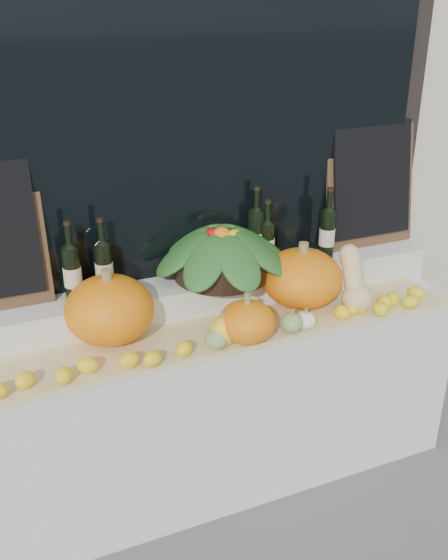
# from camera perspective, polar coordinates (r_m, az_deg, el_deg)

# --- Properties ---
(display_sill) EXTENTS (2.30, 0.55, 0.88)m
(display_sill) POSITION_cam_1_polar(r_m,az_deg,el_deg) (3.04, -0.57, -11.13)
(display_sill) COLOR silver
(display_sill) RESTS_ON ground
(rear_tier) EXTENTS (2.30, 0.25, 0.16)m
(rear_tier) POSITION_cam_1_polar(r_m,az_deg,el_deg) (2.89, -1.75, -1.14)
(rear_tier) COLOR silver
(rear_tier) RESTS_ON display_sill
(straw_bedding) EXTENTS (2.10, 0.32, 0.02)m
(straw_bedding) POSITION_cam_1_polar(r_m,az_deg,el_deg) (2.70, 0.42, -4.80)
(straw_bedding) COLOR tan
(straw_bedding) RESTS_ON display_sill
(pumpkin_left) EXTENTS (0.40, 0.40, 0.28)m
(pumpkin_left) POSITION_cam_1_polar(r_m,az_deg,el_deg) (2.59, -10.42, -2.69)
(pumpkin_left) COLOR orange
(pumpkin_left) RESTS_ON straw_bedding
(pumpkin_right) EXTENTS (0.47, 0.47, 0.27)m
(pumpkin_right) POSITION_cam_1_polar(r_m,az_deg,el_deg) (2.87, 7.13, 0.18)
(pumpkin_right) COLOR orange
(pumpkin_right) RESTS_ON straw_bedding
(pumpkin_center) EXTENTS (0.26, 0.26, 0.18)m
(pumpkin_center) POSITION_cam_1_polar(r_m,az_deg,el_deg) (2.57, 2.12, -3.86)
(pumpkin_center) COLOR orange
(pumpkin_center) RESTS_ON straw_bedding
(butternut_squash) EXTENTS (0.14, 0.21, 0.29)m
(butternut_squash) POSITION_cam_1_polar(r_m,az_deg,el_deg) (2.88, 11.85, -0.30)
(butternut_squash) COLOR #EBC48A
(butternut_squash) RESTS_ON straw_bedding
(decorative_gourds) EXTENTS (0.51, 0.12, 0.15)m
(decorative_gourds) POSITION_cam_1_polar(r_m,az_deg,el_deg) (2.59, 2.34, -4.57)
(decorative_gourds) COLOR #2D641E
(decorative_gourds) RESTS_ON straw_bedding
(lemon_heap) EXTENTS (2.20, 0.16, 0.06)m
(lemon_heap) POSITION_cam_1_polar(r_m,az_deg,el_deg) (2.59, 1.40, -5.06)
(lemon_heap) COLOR yellow
(lemon_heap) RESTS_ON straw_bedding
(produce_bowl) EXTENTS (0.67, 0.67, 0.25)m
(produce_bowl) POSITION_cam_1_polar(r_m,az_deg,el_deg) (2.82, -0.21, 2.62)
(produce_bowl) COLOR black
(produce_bowl) RESTS_ON rear_tier
(wine_bottle_far_left) EXTENTS (0.08, 0.08, 0.35)m
(wine_bottle_far_left) POSITION_cam_1_polar(r_m,az_deg,el_deg) (2.67, -13.70, 0.63)
(wine_bottle_far_left) COLOR black
(wine_bottle_far_left) RESTS_ON rear_tier
(wine_bottle_near_left) EXTENTS (0.08, 0.08, 0.35)m
(wine_bottle_near_left) POSITION_cam_1_polar(r_m,az_deg,el_deg) (2.69, -10.90, 1.06)
(wine_bottle_near_left) COLOR black
(wine_bottle_near_left) RESTS_ON rear_tier
(wine_bottle_tall) EXTENTS (0.08, 0.08, 0.39)m
(wine_bottle_tall) POSITION_cam_1_polar(r_m,az_deg,el_deg) (2.93, 2.93, 3.91)
(wine_bottle_tall) COLOR black
(wine_bottle_tall) RESTS_ON rear_tier
(wine_bottle_near_right) EXTENTS (0.08, 0.08, 0.33)m
(wine_bottle_near_right) POSITION_cam_1_polar(r_m,az_deg,el_deg) (2.93, 3.92, 3.32)
(wine_bottle_near_right) COLOR black
(wine_bottle_near_right) RESTS_ON rear_tier
(wine_bottle_far_right) EXTENTS (0.08, 0.08, 0.36)m
(wine_bottle_far_right) POSITION_cam_1_polar(r_m,az_deg,el_deg) (3.05, 9.41, 4.21)
(wine_bottle_far_right) COLOR black
(wine_bottle_far_right) RESTS_ON rear_tier
(chalkboard_right) EXTENTS (0.50, 0.12, 0.62)m
(chalkboard_right) POSITION_cam_1_polar(r_m,az_deg,el_deg) (3.22, 13.32, 8.65)
(chalkboard_right) COLOR #4C331E
(chalkboard_right) RESTS_ON rear_tier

